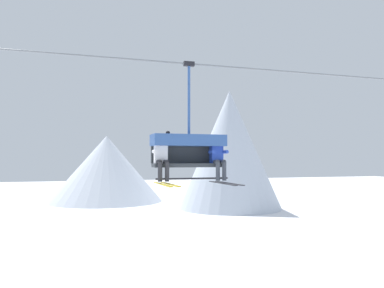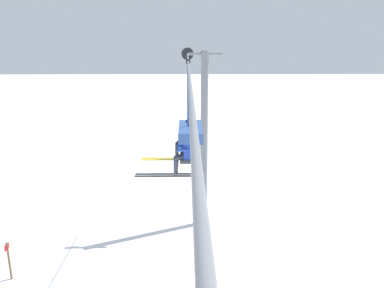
# 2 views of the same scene
# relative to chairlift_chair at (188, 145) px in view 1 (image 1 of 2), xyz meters

# --- Properties ---
(mountain_peak_west) EXTENTS (16.12, 16.12, 9.45)m
(mountain_peak_west) POSITION_rel_chairlift_chair_xyz_m (1.23, 45.89, -1.68)
(mountain_peak_west) COLOR silver
(mountain_peak_west) RESTS_ON ground_plane
(mountain_peak_central) EXTENTS (12.65, 12.65, 14.67)m
(mountain_peak_central) POSITION_rel_chairlift_chair_xyz_m (15.36, 33.70, 0.93)
(mountain_peak_central) COLOR silver
(mountain_peak_central) RESTS_ON ground_plane
(lift_cable) EXTENTS (19.44, 0.05, 0.05)m
(lift_cable) POSITION_rel_chairlift_chair_xyz_m (1.78, -0.07, 2.14)
(lift_cable) COLOR slate
(chairlift_chair) EXTENTS (1.93, 0.74, 3.08)m
(chairlift_chair) POSITION_rel_chairlift_chair_xyz_m (0.00, 0.00, 0.00)
(chairlift_chair) COLOR #33383D
(skier_white) EXTENTS (0.48, 1.70, 1.34)m
(skier_white) POSITION_rel_chairlift_chair_xyz_m (-0.75, -0.21, -0.29)
(skier_white) COLOR silver
(skier_blue) EXTENTS (0.46, 1.70, 1.23)m
(skier_blue) POSITION_rel_chairlift_chair_xyz_m (0.76, -0.22, -0.31)
(skier_blue) COLOR #2847B7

